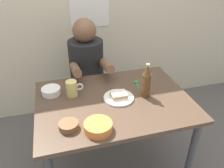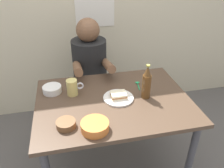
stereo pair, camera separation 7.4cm
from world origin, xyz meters
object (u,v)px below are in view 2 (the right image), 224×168
at_px(dining_table, 113,110).
at_px(sandwich, 118,95).
at_px(stool, 92,98).
at_px(person_seated, 90,62).
at_px(soup_bowl_orange, 95,126).
at_px(plate_orange, 118,98).
at_px(beer_mug, 72,87).
at_px(beer_bottle, 147,83).

height_order(dining_table, sandwich, sandwich).
xyz_separation_m(stool, person_seated, (0.00, -0.01, 0.42)).
relative_size(dining_table, soup_bowl_orange, 6.47).
height_order(dining_table, plate_orange, plate_orange).
bearing_deg(beer_mug, soup_bowl_orange, -76.19).
xyz_separation_m(dining_table, person_seated, (-0.09, 0.62, 0.12)).
xyz_separation_m(plate_orange, beer_mug, (-0.32, 0.13, 0.05)).
height_order(person_seated, beer_mug, person_seated).
bearing_deg(stool, beer_mug, -110.72).
relative_size(plate_orange, soup_bowl_orange, 1.29).
height_order(person_seated, sandwich, person_seated).
bearing_deg(soup_bowl_orange, beer_mug, 103.81).
height_order(stool, beer_mug, beer_mug).
distance_m(stool, sandwich, 0.77).
distance_m(stool, person_seated, 0.42).
bearing_deg(sandwich, plate_orange, 180.00).
xyz_separation_m(person_seated, soup_bowl_orange, (-0.09, -0.91, 0.01)).
distance_m(beer_mug, soup_bowl_orange, 0.43).
xyz_separation_m(stool, beer_bottle, (0.33, -0.65, 0.51)).
xyz_separation_m(beer_bottle, soup_bowl_orange, (-0.41, -0.27, -0.09)).
distance_m(plate_orange, beer_bottle, 0.23).
distance_m(dining_table, plate_orange, 0.11).
relative_size(dining_table, person_seated, 1.53).
relative_size(plate_orange, sandwich, 2.00).
relative_size(stool, person_seated, 0.63).
height_order(person_seated, soup_bowl_orange, person_seated).
bearing_deg(plate_orange, sandwich, 0.00).
bearing_deg(person_seated, stool, 90.00).
height_order(dining_table, person_seated, person_seated).
relative_size(beer_bottle, soup_bowl_orange, 1.54).
height_order(plate_orange, sandwich, sandwich).
height_order(stool, beer_bottle, beer_bottle).
bearing_deg(soup_bowl_orange, sandwich, 53.31).
bearing_deg(dining_table, soup_bowl_orange, -121.74).
relative_size(person_seated, beer_bottle, 2.75).
bearing_deg(soup_bowl_orange, beer_bottle, 32.90).
height_order(dining_table, stool, dining_table).
bearing_deg(beer_bottle, sandwich, 174.19).
relative_size(stool, beer_bottle, 1.72).
relative_size(stool, beer_mug, 3.57).
distance_m(dining_table, beer_bottle, 0.32).
height_order(plate_orange, beer_bottle, beer_bottle).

